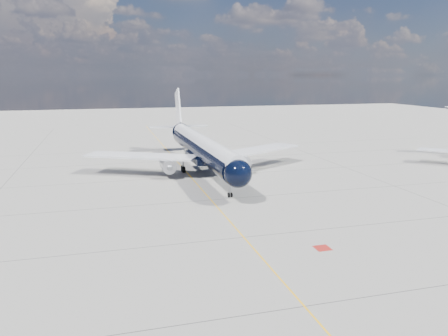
{
  "coord_description": "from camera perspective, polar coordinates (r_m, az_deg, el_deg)",
  "views": [
    {
      "loc": [
        -13.94,
        -47.54,
        17.23
      ],
      "look_at": [
        2.54,
        12.29,
        4.0
      ],
      "focal_mm": 35.0,
      "sensor_mm": 36.0,
      "label": 1
    }
  ],
  "objects": [
    {
      "name": "ground",
      "position": [
        80.65,
        -5.09,
        -0.35
      ],
      "size": [
        320.0,
        320.0,
        0.0
      ],
      "primitive_type": "plane",
      "color": "gray",
      "rests_on": "ground"
    },
    {
      "name": "red_marking",
      "position": [
        46.22,
        12.73,
        -10.16
      ],
      "size": [
        1.6,
        1.6,
        0.01
      ],
      "primitive_type": "cube",
      "color": "maroon",
      "rests_on": "ground"
    },
    {
      "name": "taxiway_centerline",
      "position": [
        75.85,
        -4.4,
        -1.13
      ],
      "size": [
        0.16,
        160.0,
        0.01
      ],
      "primitive_type": "cube",
      "color": "#FFB60D",
      "rests_on": "ground"
    },
    {
      "name": "main_airliner",
      "position": [
        79.19,
        -3.06,
        2.76
      ],
      "size": [
        41.18,
        50.02,
        14.47
      ],
      "rotation": [
        0.0,
        0.0,
        0.01
      ],
      "color": "black",
      "rests_on": "ground"
    }
  ]
}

